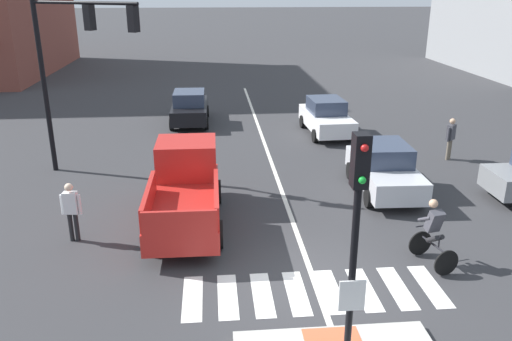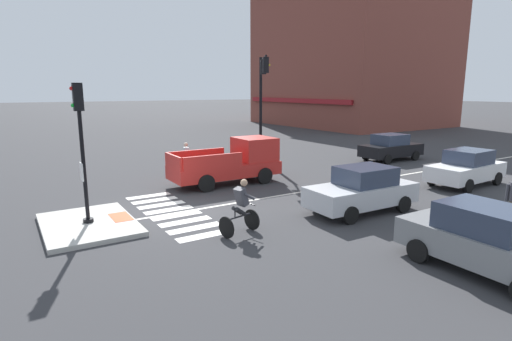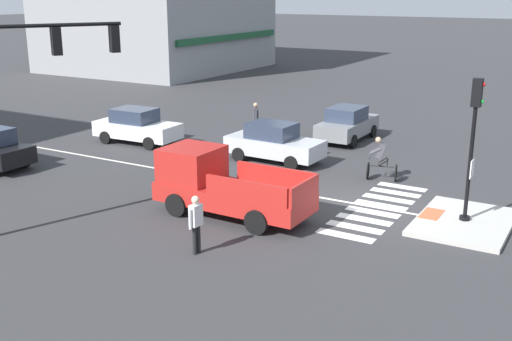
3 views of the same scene
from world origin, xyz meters
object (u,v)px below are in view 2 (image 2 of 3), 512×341
car_silver_eastbound_mid (362,190)px  pedestrian_at_curb_left (186,156)px  traffic_light_mast (262,89)px  pickup_truck_red_westbound_near (234,162)px  car_grey_cross_right (487,240)px  signal_pole (81,140)px  car_white_eastbound_far (466,168)px  car_black_westbound_distant (391,147)px  cyclist (241,206)px

car_silver_eastbound_mid → pedestrian_at_curb_left: (-9.49, -2.77, 0.17)m
traffic_light_mast → pickup_truck_red_westbound_near: (3.88, -4.09, -3.36)m
car_grey_cross_right → pickup_truck_red_westbound_near: size_ratio=0.80×
signal_pole → car_grey_cross_right: (8.61, 7.44, -1.98)m
car_white_eastbound_far → car_grey_cross_right: (5.51, -8.37, 0.00)m
signal_pole → pickup_truck_red_westbound_near: size_ratio=0.86×
car_black_westbound_distant → pickup_truck_red_westbound_near: pickup_truck_red_westbound_near is taller
signal_pole → pedestrian_at_curb_left: (-5.99, 5.89, -1.81)m
traffic_light_mast → car_white_eastbound_far: traffic_light_mast is taller
signal_pole → pedestrian_at_curb_left: bearing=135.5°
car_black_westbound_distant → signal_pole: bearing=-79.9°
car_white_eastbound_far → car_silver_eastbound_mid: bearing=-86.8°
car_black_westbound_distant → pickup_truck_red_westbound_near: bearing=-88.8°
pickup_truck_red_westbound_near → car_grey_cross_right: bearing=2.0°
signal_pole → pedestrian_at_curb_left: 8.59m
pickup_truck_red_westbound_near → pedestrian_at_curb_left: 3.20m
car_black_westbound_distant → pedestrian_at_curb_left: size_ratio=2.46×
signal_pole → car_grey_cross_right: 11.55m
pickup_truck_red_westbound_near → signal_pole: bearing=-66.9°
car_grey_cross_right → pickup_truck_red_westbound_near: pickup_truck_red_westbound_near is taller
car_grey_cross_right → pedestrian_at_curb_left: (-14.60, -1.55, 0.17)m
signal_pole → car_silver_eastbound_mid: size_ratio=1.05×
cyclist → signal_pole: bearing=-129.3°
car_white_eastbound_far → pedestrian_at_curb_left: size_ratio=2.50×
signal_pole → cyclist: 5.33m
signal_pole → car_black_westbound_distant: 18.69m
pickup_truck_red_westbound_near → car_silver_eastbound_mid: bearing=13.9°
car_grey_cross_right → car_white_eastbound_far: bearing=123.3°
car_white_eastbound_far → traffic_light_mast: bearing=-154.9°
signal_pole → car_black_westbound_distant: size_ratio=1.06×
car_white_eastbound_far → cyclist: cyclist is taller
car_silver_eastbound_mid → pickup_truck_red_westbound_near: pickup_truck_red_westbound_near is taller
car_white_eastbound_far → pedestrian_at_curb_left: bearing=-132.5°
signal_pole → cyclist: bearing=50.7°
car_silver_eastbound_mid → pedestrian_at_curb_left: size_ratio=2.49×
traffic_light_mast → signal_pole: bearing=-58.3°
traffic_light_mast → car_grey_cross_right: size_ratio=1.52×
car_white_eastbound_far → pickup_truck_red_westbound_near: 10.68m
traffic_light_mast → car_grey_cross_right: (15.49, -3.69, -3.53)m
pedestrian_at_curb_left → car_black_westbound_distant: bearing=77.5°
car_grey_cross_right → car_silver_eastbound_mid: bearing=166.6°
traffic_light_mast → car_black_westbound_distant: traffic_light_mast is taller
car_black_westbound_distant → pedestrian_at_curb_left: 12.71m
car_silver_eastbound_mid → cyclist: size_ratio=2.47×
signal_pole → pedestrian_at_curb_left: signal_pole is taller
car_grey_cross_right → car_black_westbound_distant: bearing=137.5°
cyclist → car_white_eastbound_far: bearing=90.2°
car_grey_cross_right → pickup_truck_red_westbound_near: (-11.61, -0.40, 0.17)m
car_black_westbound_distant → car_silver_eastbound_mid: bearing=-55.0°
car_white_eastbound_far → car_grey_cross_right: size_ratio=1.01×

